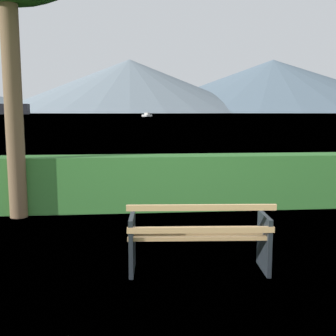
{
  "coord_description": "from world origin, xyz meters",
  "views": [
    {
      "loc": [
        -0.79,
        -4.6,
        1.87
      ],
      "look_at": [
        0.0,
        3.84,
        0.7
      ],
      "focal_mm": 43.72,
      "sensor_mm": 36.0,
      "label": 1
    }
  ],
  "objects": [
    {
      "name": "distant_hills",
      "position": [
        49.39,
        574.73,
        34.17
      ],
      "size": [
        863.3,
        430.61,
        76.4
      ],
      "color": "gray",
      "rests_on": "ground_plane"
    },
    {
      "name": "hedge_row",
      "position": [
        0.0,
        3.11,
        0.52
      ],
      "size": [
        12.88,
        0.62,
        1.04
      ],
      "primitive_type": "cube",
      "color": "#387A33",
      "rests_on": "ground_plane"
    },
    {
      "name": "tender_far",
      "position": [
        5.59,
        145.83,
        0.48
      ],
      "size": [
        4.03,
        6.05,
        1.35
      ],
      "color": "silver",
      "rests_on": "water_surface"
    },
    {
      "name": "ground_plane",
      "position": [
        0.0,
        0.0,
        0.0
      ],
      "size": [
        1400.0,
        1400.0,
        0.0
      ],
      "primitive_type": "plane",
      "color": "#567A38"
    },
    {
      "name": "water_surface",
      "position": [
        0.0,
        308.13,
        0.0
      ],
      "size": [
        620.0,
        620.0,
        0.0
      ],
      "primitive_type": "plane",
      "color": "slate",
      "rests_on": "ground_plane"
    },
    {
      "name": "park_bench",
      "position": [
        -0.0,
        -0.06,
        0.42
      ],
      "size": [
        1.67,
        0.68,
        0.87
      ],
      "color": "tan",
      "rests_on": "ground_plane"
    }
  ]
}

